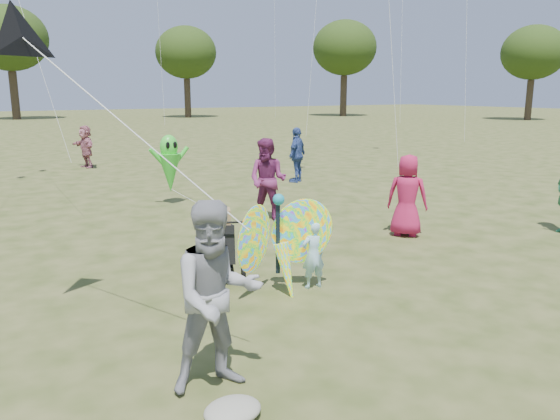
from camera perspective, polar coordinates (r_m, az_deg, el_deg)
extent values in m
plane|color=#51592B|center=(7.14, 7.80, -10.71)|extent=(160.00, 160.00, 0.00)
imported|color=#A1D5E4|center=(7.82, 3.49, -4.69)|extent=(0.39, 0.28, 0.99)
imported|color=#929398|center=(5.16, -6.60, -8.97)|extent=(0.98, 0.81, 1.83)
ellipsoid|color=gray|center=(5.03, -4.98, -20.16)|extent=(0.52, 0.42, 0.16)
imported|color=#AD1B47|center=(10.85, 13.15, 1.49)|extent=(0.88, 0.93, 1.60)
imported|color=#334B8E|center=(16.92, 1.79, 5.78)|extent=(1.06, 0.88, 1.69)
imported|color=#712555|center=(11.77, -1.29, 3.14)|extent=(1.07, 1.11, 1.80)
imported|color=#AB6270|center=(21.39, -19.64, 6.27)|extent=(0.74, 1.50, 1.55)
cube|color=black|center=(8.19, -6.52, -3.54)|extent=(0.75, 0.97, 0.71)
cube|color=black|center=(8.29, -6.46, -5.73)|extent=(0.64, 0.79, 0.10)
ellipsoid|color=black|center=(8.33, -7.30, -0.95)|extent=(0.51, 0.45, 0.33)
cylinder|color=black|center=(7.92, -6.95, -7.16)|extent=(0.16, 0.30, 0.30)
cylinder|color=black|center=(8.11, -3.85, -6.61)|extent=(0.16, 0.30, 0.30)
cylinder|color=black|center=(8.71, -7.70, -5.62)|extent=(0.13, 0.22, 0.22)
cylinder|color=black|center=(7.66, -5.08, -1.30)|extent=(0.42, 0.20, 0.03)
cube|color=#A5814F|center=(8.05, -6.44, -0.81)|extent=(0.42, 0.39, 0.26)
ellipsoid|color=#FF5328|center=(7.31, -2.69, -3.05)|extent=(0.98, 0.71, 1.24)
ellipsoid|color=#FF5328|center=(7.69, 2.28, -2.26)|extent=(0.98, 0.71, 1.24)
cylinder|color=black|center=(7.53, -0.22, -2.98)|extent=(0.06, 0.06, 1.00)
cone|color=#FF5328|center=(7.56, 0.78, -6.82)|extent=(0.36, 0.49, 0.93)
sphere|color=teal|center=(7.38, -0.15, 1.10)|extent=(0.16, 0.16, 0.16)
cone|color=black|center=(6.75, -25.41, 16.05)|extent=(0.89, 0.62, 0.81)
cylinder|color=silver|center=(5.82, -15.53, 8.25)|extent=(1.59, 2.21, 1.89)
cone|color=#39D933|center=(13.74, -11.42, 3.82)|extent=(0.56, 0.56, 0.95)
ellipsoid|color=#39D933|center=(13.66, -11.53, 6.52)|extent=(0.44, 0.39, 0.57)
ellipsoid|color=black|center=(13.46, -11.64, 6.64)|extent=(0.10, 0.05, 0.17)
ellipsoid|color=black|center=(13.52, -10.92, 6.70)|extent=(0.10, 0.05, 0.17)
cylinder|color=#39D933|center=(13.59, -12.68, 5.37)|extent=(0.43, 0.10, 0.49)
cylinder|color=#39D933|center=(13.79, -10.31, 5.58)|extent=(0.43, 0.10, 0.49)
cylinder|color=silver|center=(13.76, -9.85, 1.36)|extent=(0.61, 0.41, 0.41)
cylinder|color=#3A2D21|center=(60.38, -25.99, 10.70)|extent=(0.77, 0.77, 4.62)
ellipsoid|color=#2B4214|center=(60.57, -26.49, 15.78)|extent=(7.26, 7.26, 6.17)
cylinder|color=#3A2D21|center=(59.37, -9.63, 11.44)|extent=(0.66, 0.67, 3.99)
ellipsoid|color=#2B4214|center=(59.49, -9.80, 15.92)|extent=(6.27, 6.27, 5.33)
cylinder|color=#3A2D21|center=(62.18, 6.65, 11.75)|extent=(0.73, 0.73, 4.41)
ellipsoid|color=#2B4214|center=(62.34, 6.77, 16.49)|extent=(6.93, 6.93, 5.89)
cylinder|color=#3A2D21|center=(58.45, 24.58, 10.40)|extent=(0.63, 0.63, 3.78)
ellipsoid|color=#2B4214|center=(58.55, 24.98, 14.70)|extent=(5.94, 5.94, 5.05)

